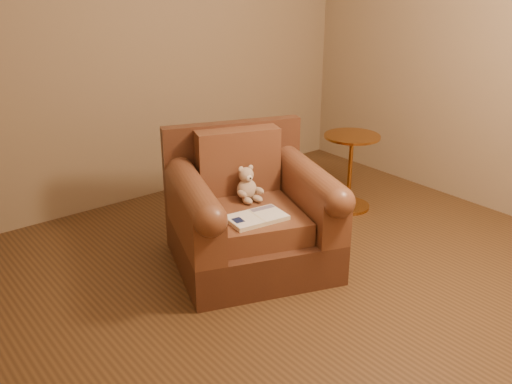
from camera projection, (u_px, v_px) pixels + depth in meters
floor at (312, 287)px, 3.57m from camera, size 4.00×4.00×0.00m
armchair at (249, 215)px, 3.76m from camera, size 1.23×1.20×0.88m
teddy_bear at (248, 187)px, 3.78m from camera, size 0.17×0.20×0.24m
guidebook at (256, 218)px, 3.50m from camera, size 0.38×0.26×0.03m
side_table at (350, 169)px, 4.60m from camera, size 0.44×0.44×0.62m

